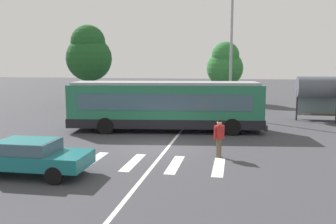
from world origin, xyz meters
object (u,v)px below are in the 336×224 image
Objects in this scene: city_transit_bus at (166,106)px; parked_car_blue at (149,101)px; parked_car_white at (177,102)px; background_tree_right at (225,65)px; twin_arm_street_lamp at (231,43)px; foreground_sedan at (29,155)px; pedestrian_crossing_street at (219,136)px; parked_car_silver at (208,102)px; background_tree_left at (89,54)px; bus_stop_shelter at (330,88)px; parked_car_charcoal at (240,102)px.

parked_car_blue is (-3.60, 10.12, -0.82)m from city_transit_bus.
background_tree_right is at bearing 61.45° from parked_car_white.
twin_arm_street_lamp reaches higher than city_transit_bus.
foreground_sedan is 0.97× the size of parked_car_white.
pedestrian_crossing_street is 0.27× the size of background_tree_right.
parked_car_silver is 0.59× the size of background_tree_left.
parked_car_blue is 0.99× the size of parked_car_white.
twin_arm_street_lamp is 15.03m from background_tree_left.
bus_stop_shelter is at bearing -55.15° from background_tree_right.
foreground_sedan is 19.79m from parked_car_white.
foreground_sedan is at bearing -103.35° from background_tree_right.
parked_car_white is 7.75m from twin_arm_street_lamp.
foreground_sedan is 0.49× the size of twin_arm_street_lamp.
background_tree_left reaches higher than bus_stop_shelter.
parked_car_silver is (1.86, 10.00, -0.82)m from city_transit_bus.
parked_car_charcoal is 0.49× the size of twin_arm_street_lamp.
city_transit_bus is at bearing -113.79° from parked_car_charcoal.
twin_arm_street_lamp is (7.41, -3.78, 4.95)m from parked_car_blue.
parked_car_blue is 15.15m from bus_stop_shelter.
parked_car_silver is at bearing -9.54° from background_tree_left.
parked_car_blue is at bearing 90.74° from foreground_sedan.
parked_car_white is at bearing 142.24° from twin_arm_street_lamp.
twin_arm_street_lamp is at bearing 58.97° from city_transit_bus.
city_transit_bus is 12.44m from bus_stop_shelter.
parked_car_silver is 0.72× the size of background_tree_right.
background_tree_left is (-11.95, 2.01, 4.34)m from parked_car_silver.
parked_car_silver is at bearing 155.97° from bus_stop_shelter.
parked_car_white is at bearing -2.72° from parked_car_blue.
parked_car_blue is 0.58× the size of background_tree_left.
pedestrian_crossing_street is 0.37× the size of parked_car_white.
parked_car_blue is 0.99× the size of parked_car_silver.
city_transit_bus is 1.53× the size of background_tree_left.
foreground_sedan is (-3.34, -9.65, -0.82)m from city_transit_bus.
city_transit_bus is 2.67× the size of foreground_sedan.
pedestrian_crossing_street reaches higher than parked_car_silver.
pedestrian_crossing_street is at bearing -93.70° from parked_car_charcoal.
background_tree_right reaches higher than parked_car_charcoal.
pedestrian_crossing_street is at bearing -122.17° from bus_stop_shelter.
bus_stop_shelter is (6.29, -4.44, 1.65)m from parked_car_charcoal.
background_tree_right is at bearing 102.80° from parked_car_charcoal.
twin_arm_street_lamp is at bearing -85.95° from background_tree_right.
city_transit_bus reaches higher than parked_car_silver.
bus_stop_shelter is at bearing -24.03° from parked_car_silver.
city_transit_bus is 10.21m from parked_car_silver.
background_tree_left is at bearing -158.29° from background_tree_right.
background_tree_right is (-0.77, 10.90, -1.68)m from twin_arm_street_lamp.
parked_car_charcoal is at bearing 4.41° from parked_car_white.
foreground_sedan is at bearing -111.57° from parked_car_charcoal.
twin_arm_street_lamp is at bearing -27.04° from parked_car_blue.
pedestrian_crossing_street reaches higher than parked_car_charcoal.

